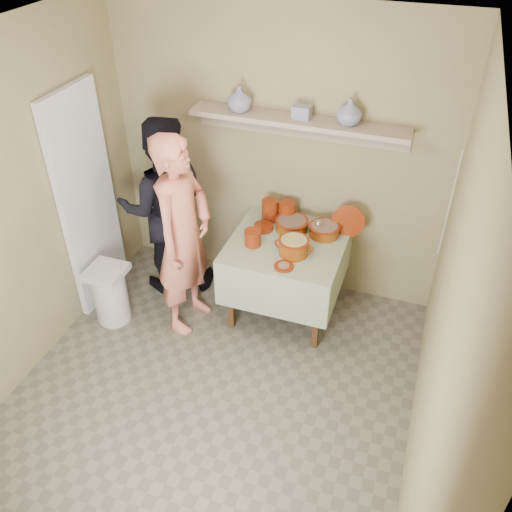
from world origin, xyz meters
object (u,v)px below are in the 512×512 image
at_px(cazuela_rice, 294,246).
at_px(serving_table, 287,253).
at_px(trash_bin, 110,294).
at_px(person_cook, 183,237).
at_px(person_helper, 165,207).

bearing_deg(cazuela_rice, serving_table, 121.47).
bearing_deg(trash_bin, person_cook, 19.15).
distance_m(person_cook, cazuela_rice, 0.91).
xyz_separation_m(serving_table, trash_bin, (-1.43, -0.63, -0.36)).
height_order(serving_table, cazuela_rice, cazuela_rice).
height_order(person_cook, cazuela_rice, person_cook).
relative_size(serving_table, cazuela_rice, 2.95).
distance_m(person_helper, cazuela_rice, 1.27).
bearing_deg(person_cook, serving_table, -56.88).
height_order(person_helper, cazuela_rice, person_helper).
bearing_deg(person_cook, person_helper, 48.22).
bearing_deg(serving_table, person_cook, -152.44).
distance_m(person_cook, person_helper, 0.58).
bearing_deg(trash_bin, serving_table, 23.83).
relative_size(person_helper, cazuela_rice, 5.19).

